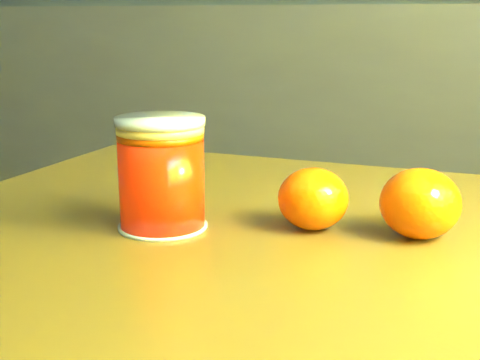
% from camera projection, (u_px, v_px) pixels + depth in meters
% --- Properties ---
extents(kitchen_counter, '(3.15, 0.60, 0.90)m').
position_uv_depth(kitchen_counter, '(130.00, 158.00, 2.06)').
color(kitchen_counter, '#48474C').
rests_on(kitchen_counter, ground).
extents(table, '(0.94, 0.68, 0.69)m').
position_uv_depth(table, '(373.00, 347.00, 0.58)').
color(table, brown).
rests_on(table, ground).
extents(juice_glass, '(0.08, 0.08, 0.10)m').
position_uv_depth(juice_glass, '(161.00, 174.00, 0.60)').
color(juice_glass, '#FB2405').
rests_on(juice_glass, table).
extents(orange_front, '(0.07, 0.07, 0.06)m').
position_uv_depth(orange_front, '(313.00, 199.00, 0.61)').
color(orange_front, '#F35D04').
rests_on(orange_front, table).
extents(orange_back, '(0.09, 0.09, 0.06)m').
position_uv_depth(orange_back, '(420.00, 203.00, 0.58)').
color(orange_back, '#F35D04').
rests_on(orange_back, table).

